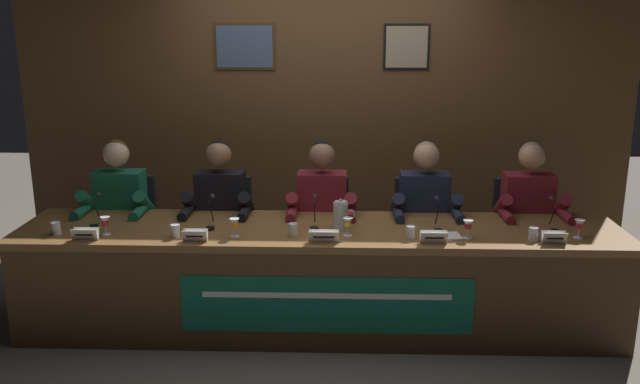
{
  "coord_description": "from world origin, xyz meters",
  "views": [
    {
      "loc": [
        0.14,
        -4.29,
        2.11
      ],
      "look_at": [
        0.0,
        0.0,
        0.98
      ],
      "focal_mm": 37.2,
      "sensor_mm": 36.0,
      "label": 1
    }
  ],
  "objects": [
    {
      "name": "nameplate_center",
      "position": [
        0.03,
        -0.31,
        0.77
      ],
      "size": [
        0.19,
        0.06,
        0.08
      ],
      "color": "white",
      "rests_on": "conference_table"
    },
    {
      "name": "nameplate_far_left",
      "position": [
        -1.5,
        -0.31,
        0.77
      ],
      "size": [
        0.17,
        0.06,
        0.08
      ],
      "color": "white",
      "rests_on": "conference_table"
    },
    {
      "name": "chair_left",
      "position": [
        -0.76,
        0.59,
        0.45
      ],
      "size": [
        0.44,
        0.45,
        0.91
      ],
      "color": "black",
      "rests_on": "ground_plane"
    },
    {
      "name": "ground_plane",
      "position": [
        0.0,
        0.0,
        0.0
      ],
      "size": [
        12.0,
        12.0,
        0.0
      ],
      "primitive_type": "plane",
      "color": "#70665B"
    },
    {
      "name": "water_cup_far_right",
      "position": [
        1.38,
        -0.22,
        0.77
      ],
      "size": [
        0.06,
        0.06,
        0.08
      ],
      "color": "silver",
      "rests_on": "conference_table"
    },
    {
      "name": "chair_far_right",
      "position": [
        1.52,
        0.59,
        0.45
      ],
      "size": [
        0.44,
        0.45,
        0.91
      ],
      "color": "black",
      "rests_on": "ground_plane"
    },
    {
      "name": "document_stack_right",
      "position": [
        0.82,
        -0.18,
        0.73
      ],
      "size": [
        0.22,
        0.17,
        0.01
      ],
      "color": "white",
      "rests_on": "conference_table"
    },
    {
      "name": "juice_glass_center",
      "position": [
        0.19,
        -0.17,
        0.81
      ],
      "size": [
        0.06,
        0.06,
        0.12
      ],
      "color": "white",
      "rests_on": "conference_table"
    },
    {
      "name": "panelist_left",
      "position": [
        -0.76,
        0.39,
        0.72
      ],
      "size": [
        0.51,
        0.48,
        1.24
      ],
      "color": "black",
      "rests_on": "ground_plane"
    },
    {
      "name": "chair_center",
      "position": [
        0.0,
        0.59,
        0.45
      ],
      "size": [
        0.44,
        0.45,
        0.91
      ],
      "color": "black",
      "rests_on": "ground_plane"
    },
    {
      "name": "wall_back_panelled",
      "position": [
        -0.0,
        1.49,
        1.3
      ],
      "size": [
        5.31,
        0.14,
        2.6
      ],
      "color": "brown",
      "rests_on": "ground_plane"
    },
    {
      "name": "nameplate_far_right",
      "position": [
        1.49,
        -0.28,
        0.77
      ],
      "size": [
        0.15,
        0.06,
        0.08
      ],
      "color": "white",
      "rests_on": "conference_table"
    },
    {
      "name": "conference_table",
      "position": [
        0.0,
        -0.12,
        0.51
      ],
      "size": [
        4.11,
        0.81,
        0.73
      ],
      "color": "brown",
      "rests_on": "ground_plane"
    },
    {
      "name": "microphone_left",
      "position": [
        -0.74,
        -0.03,
        0.8
      ],
      "size": [
        0.06,
        0.17,
        0.22
      ],
      "color": "black",
      "rests_on": "conference_table"
    },
    {
      "name": "water_cup_left",
      "position": [
        -0.94,
        -0.23,
        0.77
      ],
      "size": [
        0.06,
        0.06,
        0.08
      ],
      "color": "silver",
      "rests_on": "conference_table"
    },
    {
      "name": "chair_far_left",
      "position": [
        -1.52,
        0.59,
        0.45
      ],
      "size": [
        0.44,
        0.45,
        0.91
      ],
      "color": "black",
      "rests_on": "ground_plane"
    },
    {
      "name": "microphone_far_right",
      "position": [
        1.57,
        -0.02,
        0.8
      ],
      "size": [
        0.06,
        0.17,
        0.22
      ],
      "color": "black",
      "rests_on": "conference_table"
    },
    {
      "name": "chair_right",
      "position": [
        0.76,
        0.59,
        0.45
      ],
      "size": [
        0.44,
        0.45,
        0.91
      ],
      "color": "black",
      "rests_on": "ground_plane"
    },
    {
      "name": "nameplate_left",
      "position": [
        -0.79,
        -0.31,
        0.77
      ],
      "size": [
        0.16,
        0.06,
        0.08
      ],
      "color": "white",
      "rests_on": "conference_table"
    },
    {
      "name": "water_cup_right",
      "position": [
        0.59,
        -0.21,
        0.77
      ],
      "size": [
        0.06,
        0.06,
        0.08
      ],
      "color": "silver",
      "rests_on": "conference_table"
    },
    {
      "name": "panelist_far_left",
      "position": [
        -1.52,
        0.39,
        0.72
      ],
      "size": [
        0.51,
        0.48,
        1.24
      ],
      "color": "black",
      "rests_on": "ground_plane"
    },
    {
      "name": "water_cup_center",
      "position": [
        -0.17,
        -0.19,
        0.77
      ],
      "size": [
        0.06,
        0.06,
        0.08
      ],
      "color": "silver",
      "rests_on": "conference_table"
    },
    {
      "name": "juice_glass_far_right",
      "position": [
        1.68,
        -0.17,
        0.81
      ],
      "size": [
        0.06,
        0.06,
        0.12
      ],
      "color": "white",
      "rests_on": "conference_table"
    },
    {
      "name": "microphone_right",
      "position": [
        0.79,
        -0.03,
        0.8
      ],
      "size": [
        0.06,
        0.17,
        0.22
      ],
      "color": "black",
      "rests_on": "conference_table"
    },
    {
      "name": "microphone_center",
      "position": [
        -0.04,
        -0.02,
        0.8
      ],
      "size": [
        0.06,
        0.17,
        0.22
      ],
      "color": "black",
      "rests_on": "conference_table"
    },
    {
      "name": "water_pitcher_central",
      "position": [
        0.14,
        -0.02,
        0.82
      ],
      "size": [
        0.15,
        0.1,
        0.21
      ],
      "color": "silver",
      "rests_on": "conference_table"
    },
    {
      "name": "panelist_right",
      "position": [
        0.76,
        0.39,
        0.72
      ],
      "size": [
        0.51,
        0.48,
        1.24
      ],
      "color": "black",
      "rests_on": "ground_plane"
    },
    {
      "name": "nameplate_right",
      "position": [
        0.73,
        -0.3,
        0.77
      ],
      "size": [
        0.17,
        0.06,
        0.08
      ],
      "color": "white",
      "rests_on": "conference_table"
    },
    {
      "name": "juice_glass_far_left",
      "position": [
        -1.4,
        -0.2,
        0.81
      ],
      "size": [
        0.06,
        0.06,
        0.12
      ],
      "color": "white",
      "rests_on": "conference_table"
    },
    {
      "name": "panelist_far_right",
      "position": [
        1.52,
        0.39,
        0.72
      ],
      "size": [
        0.51,
        0.48,
        1.24
      ],
      "color": "black",
      "rests_on": "ground_plane"
    },
    {
      "name": "water_cup_far_left",
      "position": [
        -1.73,
        -0.2,
        0.77
      ],
      "size": [
        0.06,
        0.06,
        0.08
      ],
      "color": "silver",
      "rests_on": "conference_table"
    },
    {
      "name": "juice_glass_right",
      "position": [
        0.96,
        -0.2,
        0.81
      ],
      "size": [
        0.06,
        0.06,
        0.12
      ],
      "color": "white",
      "rests_on": "conference_table"
    },
    {
      "name": "panelist_center",
      "position": [
        0.0,
        0.39,
        0.72
      ],
      "size": [
        0.51,
        0.48,
        1.24
      ],
      "color": "black",
      "rests_on": "ground_plane"
    },
    {
      "name": "juice_glass_left",
      "position": [
        -0.55,
        -0.21,
        0.81
      ],
      "size": [
        0.06,
        0.06,
        0.12
      ],
      "color": "white",
      "rests_on": "conference_table"
    },
    {
      "name": "microphone_far_left",
      "position": [
        -1.54,
        -0.01,
        0.8
      ],
      "size": [
        0.06,
        0.17,
        0.22
      ],
      "color": "black",
      "rests_on": "conference_table"
    }
  ]
}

